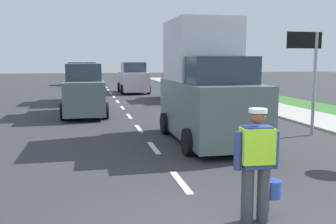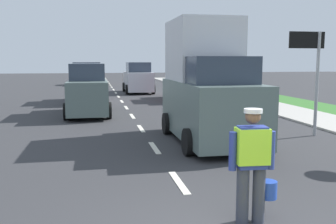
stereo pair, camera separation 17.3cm
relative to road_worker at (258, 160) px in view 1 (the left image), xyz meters
name	(u,v)px [view 1 (the left image)]	position (x,y,z in m)	size (l,w,h in m)	color
ground_plane	(113,96)	(-0.64, 20.29, -0.93)	(96.00, 96.00, 0.00)	#333335
sidewalk_right	(306,117)	(6.56, 9.29, -0.93)	(2.40, 72.00, 0.14)	#B2ADA3
lane_center_line	(110,91)	(-0.64, 24.49, -0.93)	(0.14, 46.40, 0.01)	silver
road_worker	(258,160)	(0.00, 0.00, 0.00)	(0.77, 0.36, 1.67)	#383D4C
lane_direction_sign	(308,58)	(4.31, 5.73, 1.48)	(1.16, 0.11, 3.20)	gray
delivery_truck	(206,86)	(1.04, 5.66, 0.68)	(2.16, 4.60, 3.54)	slate
car_oncoming_second	(83,84)	(-2.55, 17.15, 0.11)	(1.91, 4.32, 2.24)	silver
car_outgoing_far	(133,79)	(0.98, 22.81, 0.10)	(2.04, 4.24, 2.20)	silver
car_oncoming_lead	(84,91)	(-2.46, 11.86, 0.09)	(1.87, 4.39, 2.20)	slate
car_oncoming_third	(84,75)	(-2.54, 33.04, 0.04)	(1.93, 4.09, 2.09)	gray
car_parked_far	(184,82)	(3.32, 17.22, 0.11)	(2.05, 4.40, 2.24)	red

